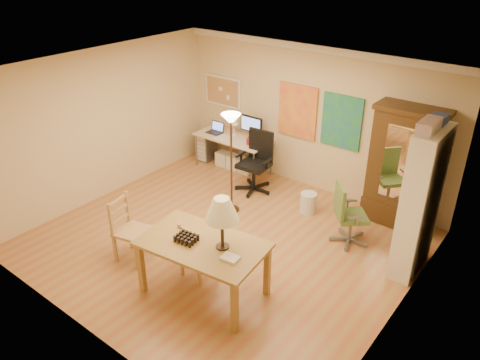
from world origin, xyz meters
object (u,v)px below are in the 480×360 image
Objects in this scene: office_chair_black at (255,175)px; armoire at (402,175)px; dining_table at (209,235)px; bookshelf at (420,204)px; computer_desk at (235,150)px; office_chair_green at (348,227)px.

armoire is (2.56, 0.54, 0.58)m from office_chair_black.
dining_table is 0.80× the size of bookshelf.
armoire is at bearing 11.85° from office_chair_black.
dining_table is 1.08× the size of computer_desk.
bookshelf is (3.20, -0.56, 0.77)m from office_chair_black.
bookshelf reaches higher than computer_desk.
computer_desk is at bearing 165.88° from bookshelf.
bookshelf is (1.01, -0.06, 0.81)m from office_chair_green.
armoire is (1.25, 3.30, -0.08)m from dining_table.
bookshelf reaches higher than office_chair_green.
computer_desk is 0.96m from office_chair_black.
computer_desk is at bearing 123.68° from dining_table.
office_chair_black is at bearing -168.15° from armoire.
office_chair_green is 0.47× the size of bookshelf.
armoire reaches higher than dining_table.
computer_desk is 4.21m from bookshelf.
bookshelf is at bearing -3.21° from office_chair_green.
office_chair_black is (0.84, -0.45, -0.13)m from computer_desk.
dining_table is 3.13m from office_chair_black.
office_chair_black reaches higher than office_chair_green.
office_chair_black is at bearing 167.00° from office_chair_green.
dining_table is at bearing -110.76° from armoire.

